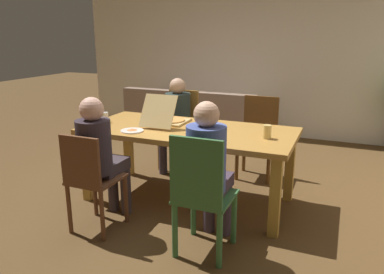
# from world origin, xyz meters

# --- Properties ---
(ground_plane) EXTENTS (20.00, 20.00, 0.00)m
(ground_plane) POSITION_xyz_m (0.00, 0.00, 0.00)
(ground_plane) COLOR brown
(back_wall) EXTENTS (6.42, 0.12, 2.73)m
(back_wall) POSITION_xyz_m (0.00, 2.97, 1.37)
(back_wall) COLOR silver
(back_wall) RESTS_ON ground
(dining_table) EXTENTS (2.10, 0.97, 0.76)m
(dining_table) POSITION_xyz_m (0.00, 0.00, 0.67)
(dining_table) COLOR #B58038
(dining_table) RESTS_ON ground
(chair_0) EXTENTS (0.39, 0.41, 0.89)m
(chair_0) POSITION_xyz_m (-0.50, -0.93, 0.50)
(chair_0) COLOR brown
(chair_0) RESTS_ON ground
(person_0) EXTENTS (0.29, 0.53, 1.17)m
(person_0) POSITION_xyz_m (-0.50, -0.77, 0.68)
(person_0) COLOR #3C3137
(person_0) RESTS_ON ground
(chair_1) EXTENTS (0.42, 0.40, 0.98)m
(chair_1) POSITION_xyz_m (-0.50, 0.94, 0.55)
(chair_1) COLOR olive
(chair_1) RESTS_ON ground
(person_1) EXTENTS (0.31, 0.48, 1.15)m
(person_1) POSITION_xyz_m (-0.50, 0.79, 0.68)
(person_1) COLOR #3F3949
(person_1) RESTS_ON ground
(chair_2) EXTENTS (0.42, 0.43, 0.98)m
(chair_2) POSITION_xyz_m (0.50, -0.91, 0.51)
(chair_2) COLOR #356637
(chair_2) RESTS_ON ground
(person_2) EXTENTS (0.30, 0.49, 1.20)m
(person_2) POSITION_xyz_m (0.50, -0.76, 0.70)
(person_2) COLOR #433445
(person_2) RESTS_ON ground
(chair_3) EXTENTS (0.43, 0.38, 0.96)m
(chair_3) POSITION_xyz_m (0.50, 0.97, 0.52)
(chair_3) COLOR brown
(chair_3) RESTS_ON ground
(pizza_box_0) EXTENTS (0.35, 0.54, 0.33)m
(pizza_box_0) POSITION_xyz_m (-0.28, 0.12, 0.81)
(pizza_box_0) COLOR tan
(pizza_box_0) RESTS_ON dining_table
(plate_0) EXTENTS (0.20, 0.20, 0.03)m
(plate_0) POSITION_xyz_m (0.25, -0.08, 0.77)
(plate_0) COLOR white
(plate_0) RESTS_ON dining_table
(plate_1) EXTENTS (0.22, 0.22, 0.03)m
(plate_1) POSITION_xyz_m (-0.46, -0.31, 0.77)
(plate_1) COLOR white
(plate_1) RESTS_ON dining_table
(drinking_glass_0) EXTENTS (0.08, 0.08, 0.12)m
(drinking_glass_0) POSITION_xyz_m (0.79, -0.06, 0.82)
(drinking_glass_0) COLOR #E4C067
(drinking_glass_0) RESTS_ON dining_table
(drinking_glass_1) EXTENTS (0.07, 0.07, 0.11)m
(drinking_glass_1) POSITION_xyz_m (-0.93, -0.08, 0.81)
(drinking_glass_1) COLOR silver
(drinking_glass_1) RESTS_ON dining_table
(couch) EXTENTS (2.17, 0.78, 0.81)m
(couch) POSITION_xyz_m (-0.85, 2.19, 0.29)
(couch) COLOR #886E5C
(couch) RESTS_ON ground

